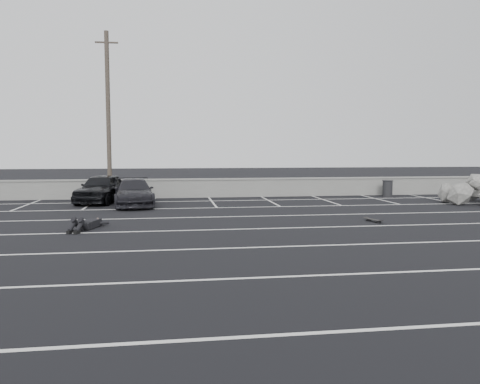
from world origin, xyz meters
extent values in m
plane|color=black|center=(0.00, 0.00, 0.00)|extent=(120.00, 120.00, 0.00)
cube|color=gray|center=(0.00, 14.00, 0.50)|extent=(50.00, 0.35, 1.00)
cube|color=gray|center=(0.00, 14.00, 1.02)|extent=(50.00, 0.45, 0.08)
cube|color=silver|center=(0.00, -6.00, 0.00)|extent=(36.00, 0.10, 0.01)
cube|color=silver|center=(0.00, -3.00, 0.00)|extent=(36.00, 0.10, 0.01)
cube|color=silver|center=(0.00, 0.00, 0.00)|extent=(36.00, 0.10, 0.01)
cube|color=silver|center=(0.00, 3.00, 0.00)|extent=(36.00, 0.10, 0.01)
cube|color=silver|center=(0.00, 6.00, 0.00)|extent=(36.00, 0.10, 0.01)
cube|color=silver|center=(0.00, 9.00, 0.00)|extent=(36.00, 0.10, 0.01)
cube|color=silver|center=(0.00, 12.00, 0.00)|extent=(36.00, 0.10, 0.01)
cube|color=silver|center=(-8.00, 11.50, 0.00)|extent=(0.10, 5.00, 0.01)
cube|color=silver|center=(-5.00, 11.50, 0.00)|extent=(0.10, 5.00, 0.01)
cube|color=silver|center=(-2.00, 11.50, 0.00)|extent=(0.10, 5.00, 0.01)
cube|color=silver|center=(1.00, 11.50, 0.00)|extent=(0.10, 5.00, 0.01)
cube|color=silver|center=(4.00, 11.50, 0.00)|extent=(0.10, 5.00, 0.01)
cube|color=silver|center=(7.00, 11.50, 0.00)|extent=(0.10, 5.00, 0.01)
cube|color=silver|center=(10.00, 11.50, 0.00)|extent=(0.10, 5.00, 0.01)
cube|color=silver|center=(13.00, 11.50, 0.00)|extent=(0.10, 5.00, 0.01)
imported|color=black|center=(-4.55, 12.00, 0.73)|extent=(2.58, 4.53, 1.45)
imported|color=black|center=(-2.84, 10.43, 0.64)|extent=(2.23, 4.57, 1.28)
cylinder|color=#4C4238|center=(-4.30, 13.20, 4.39)|extent=(0.23, 0.23, 8.78)
cube|color=#4C4238|center=(-4.30, 13.20, 8.20)|extent=(1.17, 0.08, 0.08)
cylinder|color=black|center=(11.18, 12.91, 0.45)|extent=(0.73, 0.73, 0.89)
cylinder|color=black|center=(11.18, 12.91, 0.91)|extent=(0.80, 0.80, 0.05)
cube|color=black|center=(6.30, 3.89, 0.09)|extent=(0.41, 0.82, 0.02)
cube|color=black|center=(6.23, 4.15, 0.05)|extent=(0.17, 0.09, 0.04)
cube|color=black|center=(6.37, 3.64, 0.05)|extent=(0.17, 0.09, 0.04)
cylinder|color=black|center=(6.14, 4.12, 0.03)|extent=(0.04, 0.06, 0.06)
cylinder|color=black|center=(6.32, 4.17, 0.03)|extent=(0.04, 0.06, 0.06)
cylinder|color=black|center=(6.28, 3.61, 0.03)|extent=(0.04, 0.06, 0.06)
cylinder|color=black|center=(6.46, 3.66, 0.03)|extent=(0.04, 0.06, 0.06)
camera|label=1|loc=(-1.01, -12.25, 2.59)|focal=35.00mm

